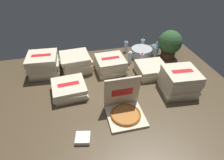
{
  "coord_description": "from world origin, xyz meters",
  "views": [
    {
      "loc": [
        -0.44,
        -1.83,
        1.59
      ],
      "look_at": [
        0.01,
        0.1,
        0.14
      ],
      "focal_mm": 31.18,
      "sensor_mm": 36.0,
      "label": 1
    }
  ],
  "objects_px": {
    "pizza_stack_center_near": "(76,62)",
    "water_bottle_5": "(142,59)",
    "ice_bucket": "(141,52)",
    "water_bottle_6": "(154,50)",
    "pizza_stack_left_mid": "(110,64)",
    "potted_plant": "(170,43)",
    "napkin_pile": "(83,138)",
    "open_pizza_box": "(125,108)",
    "pizza_stack_center_far": "(69,89)",
    "pizza_stack_right_far": "(151,70)",
    "pizza_stack_right_near": "(179,81)",
    "water_bottle_0": "(126,47)",
    "water_bottle_2": "(156,52)",
    "pizza_stack_left_near": "(44,64)",
    "water_bottle_4": "(157,47)",
    "water_bottle_1": "(130,58)",
    "water_bottle_3": "(143,44)"
  },
  "relations": [
    {
      "from": "pizza_stack_right_near",
      "to": "potted_plant",
      "type": "height_order",
      "value": "potted_plant"
    },
    {
      "from": "water_bottle_5",
      "to": "napkin_pile",
      "type": "bearing_deg",
      "value": -131.08
    },
    {
      "from": "pizza_stack_left_near",
      "to": "water_bottle_0",
      "type": "distance_m",
      "value": 1.37
    },
    {
      "from": "ice_bucket",
      "to": "water_bottle_6",
      "type": "relative_size",
      "value": 1.68
    },
    {
      "from": "open_pizza_box",
      "to": "water_bottle_6",
      "type": "distance_m",
      "value": 1.47
    },
    {
      "from": "pizza_stack_left_mid",
      "to": "potted_plant",
      "type": "xyz_separation_m",
      "value": [
        1.0,
        0.16,
        0.15
      ]
    },
    {
      "from": "pizza_stack_center_near",
      "to": "ice_bucket",
      "type": "relative_size",
      "value": 1.37
    },
    {
      "from": "pizza_stack_center_near",
      "to": "water_bottle_0",
      "type": "bearing_deg",
      "value": 23.59
    },
    {
      "from": "pizza_stack_center_far",
      "to": "water_bottle_1",
      "type": "distance_m",
      "value": 1.1
    },
    {
      "from": "pizza_stack_right_near",
      "to": "water_bottle_5",
      "type": "relative_size",
      "value": 2.26
    },
    {
      "from": "ice_bucket",
      "to": "water_bottle_1",
      "type": "height_order",
      "value": "water_bottle_1"
    },
    {
      "from": "water_bottle_2",
      "to": "water_bottle_0",
      "type": "bearing_deg",
      "value": 142.75
    },
    {
      "from": "pizza_stack_right_near",
      "to": "napkin_pile",
      "type": "xyz_separation_m",
      "value": [
        -1.27,
        -0.48,
        -0.13
      ]
    },
    {
      "from": "water_bottle_4",
      "to": "napkin_pile",
      "type": "xyz_separation_m",
      "value": [
        -1.44,
        -1.51,
        -0.07
      ]
    },
    {
      "from": "water_bottle_0",
      "to": "water_bottle_3",
      "type": "relative_size",
      "value": 1.0
    },
    {
      "from": "pizza_stack_center_far",
      "to": "napkin_pile",
      "type": "height_order",
      "value": "pizza_stack_center_far"
    },
    {
      "from": "water_bottle_0",
      "to": "water_bottle_6",
      "type": "height_order",
      "value": "same"
    },
    {
      "from": "pizza_stack_center_near",
      "to": "water_bottle_5",
      "type": "xyz_separation_m",
      "value": [
        0.99,
        -0.08,
        -0.03
      ]
    },
    {
      "from": "pizza_stack_right_near",
      "to": "water_bottle_6",
      "type": "relative_size",
      "value": 2.26
    },
    {
      "from": "pizza_stack_left_near",
      "to": "ice_bucket",
      "type": "height_order",
      "value": "pizza_stack_left_near"
    },
    {
      "from": "pizza_stack_center_far",
      "to": "water_bottle_4",
      "type": "distance_m",
      "value": 1.71
    },
    {
      "from": "pizza_stack_right_near",
      "to": "water_bottle_0",
      "type": "distance_m",
      "value": 1.22
    },
    {
      "from": "water_bottle_0",
      "to": "water_bottle_2",
      "type": "xyz_separation_m",
      "value": [
        0.41,
        -0.31,
        0.0
      ]
    },
    {
      "from": "water_bottle_1",
      "to": "water_bottle_4",
      "type": "height_order",
      "value": "same"
    },
    {
      "from": "ice_bucket",
      "to": "pizza_stack_center_far",
      "type": "bearing_deg",
      "value": -149.83
    },
    {
      "from": "pizza_stack_center_far",
      "to": "water_bottle_1",
      "type": "xyz_separation_m",
      "value": [
        0.96,
        0.55,
        0.02
      ]
    },
    {
      "from": "pizza_stack_right_far",
      "to": "pizza_stack_right_near",
      "type": "relative_size",
      "value": 0.94
    },
    {
      "from": "water_bottle_0",
      "to": "pizza_stack_left_near",
      "type": "bearing_deg",
      "value": -164.62
    },
    {
      "from": "ice_bucket",
      "to": "water_bottle_3",
      "type": "bearing_deg",
      "value": 65.7
    },
    {
      "from": "pizza_stack_left_near",
      "to": "water_bottle_3",
      "type": "bearing_deg",
      "value": 13.01
    },
    {
      "from": "open_pizza_box",
      "to": "pizza_stack_left_mid",
      "type": "relative_size",
      "value": 0.93
    },
    {
      "from": "open_pizza_box",
      "to": "pizza_stack_center_far",
      "type": "xyz_separation_m",
      "value": [
        -0.57,
        0.49,
        -0.01
      ]
    },
    {
      "from": "pizza_stack_center_far",
      "to": "water_bottle_4",
      "type": "height_order",
      "value": "water_bottle_4"
    },
    {
      "from": "pizza_stack_right_far",
      "to": "water_bottle_6",
      "type": "bearing_deg",
      "value": 63.94
    },
    {
      "from": "pizza_stack_center_far",
      "to": "ice_bucket",
      "type": "xyz_separation_m",
      "value": [
        1.21,
        0.7,
        -0.0
      ]
    },
    {
      "from": "pizza_stack_center_near",
      "to": "potted_plant",
      "type": "xyz_separation_m",
      "value": [
        1.48,
        0.04,
        0.12
      ]
    },
    {
      "from": "open_pizza_box",
      "to": "ice_bucket",
      "type": "relative_size",
      "value": 1.27
    },
    {
      "from": "water_bottle_5",
      "to": "napkin_pile",
      "type": "relative_size",
      "value": 1.41
    },
    {
      "from": "pizza_stack_left_mid",
      "to": "water_bottle_4",
      "type": "xyz_separation_m",
      "value": [
        0.9,
        0.36,
        -0.0
      ]
    },
    {
      "from": "ice_bucket",
      "to": "pizza_stack_left_mid",
      "type": "bearing_deg",
      "value": -154.17
    },
    {
      "from": "pizza_stack_left_near",
      "to": "ice_bucket",
      "type": "relative_size",
      "value": 1.33
    },
    {
      "from": "pizza_stack_left_mid",
      "to": "napkin_pile",
      "type": "xyz_separation_m",
      "value": [
        -0.54,
        -1.15,
        -0.08
      ]
    },
    {
      "from": "pizza_stack_center_near",
      "to": "pizza_stack_right_far",
      "type": "bearing_deg",
      "value": -19.13
    },
    {
      "from": "open_pizza_box",
      "to": "water_bottle_5",
      "type": "height_order",
      "value": "open_pizza_box"
    },
    {
      "from": "water_bottle_2",
      "to": "water_bottle_5",
      "type": "xyz_separation_m",
      "value": [
        -0.3,
        -0.15,
        0.0
      ]
    },
    {
      "from": "water_bottle_5",
      "to": "water_bottle_1",
      "type": "bearing_deg",
      "value": 151.02
    },
    {
      "from": "water_bottle_1",
      "to": "water_bottle_6",
      "type": "relative_size",
      "value": 1.0
    },
    {
      "from": "water_bottle_4",
      "to": "pizza_stack_left_mid",
      "type": "bearing_deg",
      "value": -158.13
    },
    {
      "from": "potted_plant",
      "to": "pizza_stack_right_far",
      "type": "bearing_deg",
      "value": -138.89
    },
    {
      "from": "pizza_stack_right_far",
      "to": "pizza_stack_center_near",
      "type": "relative_size",
      "value": 0.92
    }
  ]
}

